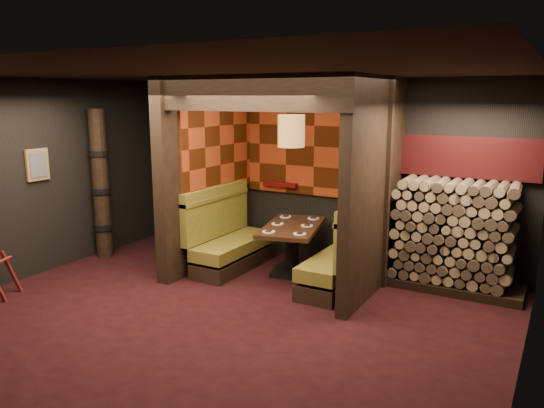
{
  "coord_description": "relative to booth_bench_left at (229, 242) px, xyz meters",
  "views": [
    {
      "loc": [
        3.48,
        -4.85,
        2.6
      ],
      "look_at": [
        0.0,
        1.3,
        1.15
      ],
      "focal_mm": 35.0,
      "sensor_mm": 36.0,
      "label": 1
    }
  ],
  "objects": [
    {
      "name": "booth_bench_right",
      "position": [
        1.89,
        0.0,
        0.0
      ],
      "size": [
        0.68,
        1.6,
        1.14
      ],
      "color": "black",
      "rests_on": "floor"
    },
    {
      "name": "wall_left",
      "position": [
        -2.3,
        -1.65,
        1.02
      ],
      "size": [
        0.02,
        5.5,
        2.85
      ],
      "primitive_type": "cube",
      "color": "black",
      "rests_on": "ground"
    },
    {
      "name": "wall_right",
      "position": [
        4.22,
        -1.65,
        1.02
      ],
      "size": [
        0.02,
        5.5,
        2.85
      ],
      "primitive_type": "cube",
      "color": "black",
      "rests_on": "ground"
    },
    {
      "name": "floor",
      "position": [
        0.96,
        -1.65,
        -0.41
      ],
      "size": [
        6.5,
        5.5,
        0.02
      ],
      "primitive_type": "cube",
      "color": "black",
      "rests_on": "ground"
    },
    {
      "name": "header_beam",
      "position": [
        0.94,
        -0.95,
        2.23
      ],
      "size": [
        2.85,
        0.18,
        0.44
      ],
      "primitive_type": "cube",
      "color": "black",
      "rests_on": "partition_left"
    },
    {
      "name": "lacquer_shelf",
      "position": [
        0.36,
        1.0,
        0.78
      ],
      "size": [
        0.6,
        0.12,
        0.07
      ],
      "primitive_type": "cube",
      "color": "#5A080C",
      "rests_on": "wall_back"
    },
    {
      "name": "place_settings",
      "position": [
        1.0,
        0.19,
        0.35
      ],
      "size": [
        0.84,
        1.22,
        0.03
      ],
      "color": "white",
      "rests_on": "dining_table"
    },
    {
      "name": "tapa_side_panel",
      "position": [
        -0.27,
        0.17,
        1.45
      ],
      "size": [
        0.04,
        1.85,
        1.45
      ],
      "primitive_type": "cube",
      "color": "#9B3414",
      "rests_on": "partition_left"
    },
    {
      "name": "totem_column",
      "position": [
        -2.09,
        -0.55,
        0.79
      ],
      "size": [
        0.31,
        0.31,
        2.4
      ],
      "color": "black",
      "rests_on": "floor"
    },
    {
      "name": "wall_back",
      "position": [
        0.96,
        1.11,
        1.02
      ],
      "size": [
        6.5,
        0.02,
        2.85
      ],
      "primitive_type": "cube",
      "color": "black",
      "rests_on": "ground"
    },
    {
      "name": "firewood_stack",
      "position": [
        3.25,
        0.7,
        0.35
      ],
      "size": [
        1.73,
        0.7,
        1.5
      ],
      "color": "black",
      "rests_on": "floor"
    },
    {
      "name": "partition_left",
      "position": [
        -0.39,
        -0.0,
        1.02
      ],
      "size": [
        0.2,
        2.2,
        2.85
      ],
      "primitive_type": "cube",
      "color": "black",
      "rests_on": "floor"
    },
    {
      "name": "bay_front_post",
      "position": [
        2.35,
        0.31,
        1.02
      ],
      "size": [
        0.08,
        0.08,
        2.85
      ],
      "primitive_type": "cube",
      "color": "black",
      "rests_on": "floor"
    },
    {
      "name": "mosaic_header",
      "position": [
        3.25,
        1.03,
        1.38
      ],
      "size": [
        1.83,
        0.1,
        0.56
      ],
      "primitive_type": "cube",
      "color": "maroon",
      "rests_on": "wall_back"
    },
    {
      "name": "tapa_back_panel",
      "position": [
        0.94,
        1.06,
        1.42
      ],
      "size": [
        2.4,
        0.06,
        1.55
      ],
      "primitive_type": "cube",
      "color": "#9B3414",
      "rests_on": "wall_back"
    },
    {
      "name": "partition_right",
      "position": [
        2.26,
        0.05,
        1.02
      ],
      "size": [
        0.15,
        2.1,
        2.85
      ],
      "primitive_type": "cube",
      "color": "black",
      "rests_on": "floor"
    },
    {
      "name": "framed_picture",
      "position": [
        -2.25,
        -1.55,
        1.22
      ],
      "size": [
        0.05,
        0.36,
        0.46
      ],
      "color": "olive",
      "rests_on": "wall_left"
    },
    {
      "name": "ceiling",
      "position": [
        0.96,
        -1.65,
        2.46
      ],
      "size": [
        6.5,
        5.5,
        0.02
      ],
      "primitive_type": "cube",
      "color": "black",
      "rests_on": "ground"
    },
    {
      "name": "booth_bench_left",
      "position": [
        0.0,
        0.0,
        0.0
      ],
      "size": [
        0.68,
        1.6,
        1.14
      ],
      "color": "black",
      "rests_on": "floor"
    },
    {
      "name": "dining_table",
      "position": [
        1.0,
        0.19,
        0.11
      ],
      "size": [
        1.08,
        1.55,
        0.74
      ],
      "color": "black",
      "rests_on": "floor"
    },
    {
      "name": "pendant_lamp",
      "position": [
        1.0,
        0.14,
        1.71
      ],
      "size": [
        0.38,
        0.38,
        0.96
      ],
      "color": "olive",
      "rests_on": "ceiling"
    }
  ]
}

